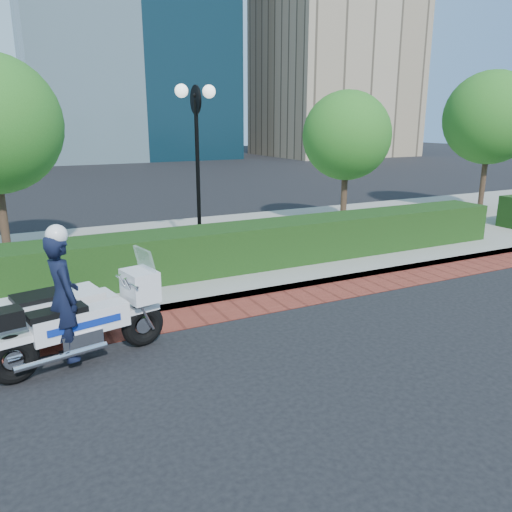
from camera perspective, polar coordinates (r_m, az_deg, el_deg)
name	(u,v)px	position (r m, az deg, el deg)	size (l,w,h in m)	color
ground	(254,342)	(8.30, -0.21, -9.84)	(120.00, 120.00, 0.00)	black
brick_strip	(219,312)	(9.55, -4.23, -6.37)	(60.00, 1.00, 0.01)	maroon
sidewalk	(155,254)	(13.61, -11.50, 0.27)	(60.00, 8.00, 0.15)	gray
hedge_main	(183,254)	(11.23, -8.39, 0.28)	(18.00, 1.20, 1.00)	black
lamppost	(197,144)	(12.71, -6.76, 12.61)	(1.02, 0.70, 4.21)	black
tree_c	(347,136)	(16.50, 10.33, 13.36)	(2.80, 2.80, 4.30)	#332319
tree_d	(491,118)	(21.03, 25.23, 14.08)	(3.40, 3.40, 5.16)	#332319
tower_right	(337,11)	(55.62, 9.23, 25.90)	(14.00, 12.00, 28.00)	gray
police_motorcycle	(64,311)	(8.10, -21.05, -5.92)	(2.63, 1.89, 2.14)	black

